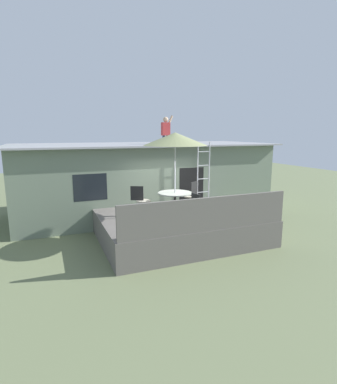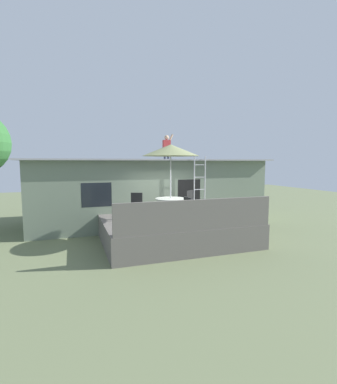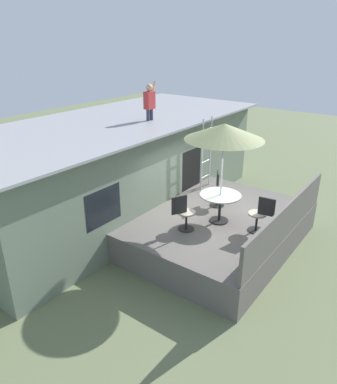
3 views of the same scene
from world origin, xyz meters
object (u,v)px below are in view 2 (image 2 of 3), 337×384
object	(u,v)px
step_ladder	(200,183)
person_figure	(167,145)
patio_chair_right	(188,203)
patio_chair_near	(185,212)
patio_table	(171,203)
patio_umbrella	(171,150)
patio_chair_left	(140,206)

from	to	relation	value
step_ladder	person_figure	size ratio (longest dim) A/B	1.98
patio_chair_right	patio_chair_near	world-z (taller)	same
patio_table	person_figure	bearing A→B (deg)	73.50
patio_umbrella	step_ladder	size ratio (longest dim) A/B	1.15
person_figure	patio_chair_left	world-z (taller)	person_figure
patio_chair_left	patio_chair_near	xyz separation A→B (m)	(1.03, -1.52, 0.00)
patio_chair_right	patio_umbrella	bearing A→B (deg)	-0.00
person_figure	patio_chair_right	xyz separation A→B (m)	(-0.02, -2.41, -2.24)
patio_table	patio_umbrella	size ratio (longest dim) A/B	0.41
person_figure	patio_chair_near	size ratio (longest dim) A/B	1.21
person_figure	patio_chair_left	bearing A→B (deg)	-126.00
patio_chair_left	step_ladder	bearing A→B (deg)	47.86
patio_table	step_ladder	xyz separation A→B (m)	(1.80, 1.52, 0.51)
patio_umbrella	person_figure	bearing A→B (deg)	73.50
patio_chair_left	patio_chair_near	distance (m)	1.84
patio_table	person_figure	xyz separation A→B (m)	(0.88, 2.96, 2.11)
patio_umbrella	patio_chair_right	bearing A→B (deg)	32.87
step_ladder	patio_chair_left	distance (m)	2.99
patio_table	patio_chair_right	size ratio (longest dim) A/B	1.13
patio_chair_right	patio_chair_near	size ratio (longest dim) A/B	1.00
patio_table	patio_chair_near	size ratio (longest dim) A/B	1.13
person_figure	patio_chair_left	size ratio (longest dim) A/B	1.21
patio_chair_near	patio_table	bearing A→B (deg)	0.00
patio_table	patio_chair_right	distance (m)	1.03
patio_umbrella	step_ladder	world-z (taller)	patio_umbrella
patio_chair_near	patio_chair_left	bearing A→B (deg)	28.80
patio_chair_right	person_figure	bearing A→B (deg)	-123.38
patio_umbrella	person_figure	world-z (taller)	person_figure
person_figure	patio_chair_right	bearing A→B (deg)	-90.50
patio_chair_left	patio_chair_right	world-z (taller)	same
step_ladder	person_figure	bearing A→B (deg)	122.37
step_ladder	person_figure	distance (m)	2.34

